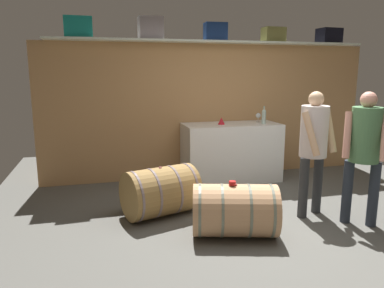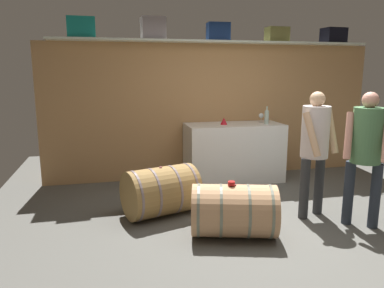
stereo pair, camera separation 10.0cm
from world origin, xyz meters
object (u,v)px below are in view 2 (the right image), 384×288
(wine_bottle_clear, at_px, (267,116))
(wine_barrel_near, at_px, (234,211))
(toolcase_navy, at_px, (218,32))
(winemaker_pouring, at_px, (366,146))
(wine_glass, at_px, (261,116))
(visitor_tasting, at_px, (315,141))
(work_cabinet, at_px, (234,152))
(toolcase_grey, at_px, (153,28))
(red_funnel, at_px, (224,121))
(tasting_cup, at_px, (231,183))
(toolcase_olive, at_px, (277,35))
(wine_barrel_far, at_px, (161,191))
(toolcase_black, at_px, (333,36))
(toolcase_teal, at_px, (81,28))

(wine_bottle_clear, distance_m, wine_barrel_near, 2.34)
(toolcase_navy, bearing_deg, winemaker_pouring, -63.56)
(wine_glass, height_order, visitor_tasting, visitor_tasting)
(work_cabinet, distance_m, wine_barrel_near, 2.11)
(toolcase_grey, relative_size, red_funnel, 3.21)
(wine_glass, bearing_deg, work_cabinet, -171.48)
(red_funnel, height_order, tasting_cup, red_funnel)
(toolcase_navy, bearing_deg, visitor_tasting, -69.12)
(red_funnel, bearing_deg, work_cabinet, 7.58)
(work_cabinet, bearing_deg, wine_barrel_near, -109.24)
(toolcase_grey, distance_m, toolcase_navy, 1.03)
(toolcase_olive, xyz_separation_m, wine_barrel_far, (-2.16, -1.46, -2.04))
(toolcase_black, relative_size, wine_barrel_far, 0.37)
(wine_barrel_far, height_order, tasting_cup, same)
(tasting_cup, bearing_deg, red_funnel, 74.43)
(toolcase_black, distance_m, winemaker_pouring, 2.89)
(red_funnel, relative_size, tasting_cup, 1.49)
(winemaker_pouring, distance_m, visitor_tasting, 0.55)
(toolcase_navy, relative_size, wine_glass, 2.26)
(work_cabinet, bearing_deg, toolcase_teal, 173.77)
(wine_bottle_clear, xyz_separation_m, red_funnel, (-0.68, 0.09, -0.07))
(toolcase_navy, height_order, wine_barrel_near, toolcase_navy)
(work_cabinet, height_order, wine_bottle_clear, wine_bottle_clear)
(toolcase_teal, xyz_separation_m, work_cabinet, (2.28, -0.25, -1.91))
(winemaker_pouring, bearing_deg, wine_barrel_far, 16.46)
(toolcase_grey, xyz_separation_m, wine_bottle_clear, (1.74, -0.36, -1.34))
(tasting_cup, height_order, winemaker_pouring, winemaker_pouring)
(toolcase_olive, relative_size, toolcase_black, 0.96)
(wine_glass, bearing_deg, toolcase_navy, 165.96)
(toolcase_olive, height_order, visitor_tasting, toolcase_olive)
(toolcase_teal, bearing_deg, toolcase_black, -3.09)
(wine_bottle_clear, bearing_deg, wine_glass, 92.83)
(toolcase_teal, relative_size, visitor_tasting, 0.26)
(wine_bottle_clear, height_order, winemaker_pouring, winemaker_pouring)
(wine_bottle_clear, xyz_separation_m, visitor_tasting, (-0.08, -1.55, -0.12))
(toolcase_navy, xyz_separation_m, wine_glass, (0.70, -0.18, -1.33))
(wine_bottle_clear, bearing_deg, tasting_cup, -123.33)
(wine_barrel_far, xyz_separation_m, tasting_cup, (0.64, -0.77, 0.29))
(wine_bottle_clear, height_order, wine_barrel_far, wine_bottle_clear)
(toolcase_teal, distance_m, tasting_cup, 3.25)
(toolcase_black, bearing_deg, wine_glass, -175.87)
(toolcase_grey, distance_m, wine_glass, 2.20)
(toolcase_navy, relative_size, winemaker_pouring, 0.23)
(toolcase_olive, bearing_deg, wine_barrel_far, -147.51)
(toolcase_navy, height_order, tasting_cup, toolcase_navy)
(toolcase_black, distance_m, work_cabinet, 2.64)
(wine_glass, distance_m, tasting_cup, 2.43)
(toolcase_olive, bearing_deg, red_funnel, -165.94)
(toolcase_teal, height_order, red_funnel, toolcase_teal)
(toolcase_grey, distance_m, toolcase_black, 3.07)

